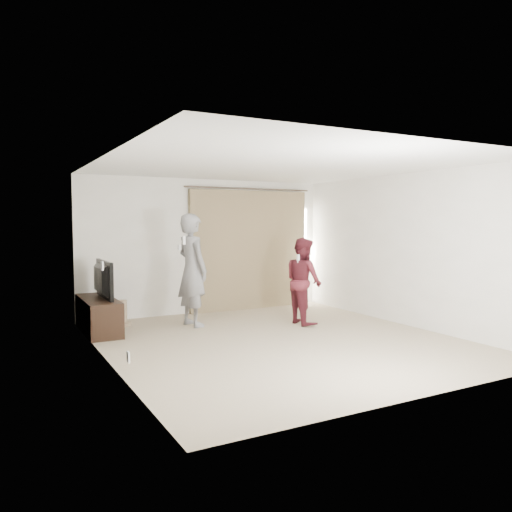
{
  "coord_description": "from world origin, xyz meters",
  "views": [
    {
      "loc": [
        -3.81,
        -6.29,
        1.79
      ],
      "look_at": [
        0.24,
        1.2,
        1.19
      ],
      "focal_mm": 35.0,
      "sensor_mm": 36.0,
      "label": 1
    }
  ],
  "objects_px": {
    "tv_console": "(98,315)",
    "tv": "(98,280)",
    "person_man": "(192,270)",
    "person_woman": "(303,281)"
  },
  "relations": [
    {
      "from": "tv_console",
      "to": "person_woman",
      "type": "distance_m",
      "value": 3.47
    },
    {
      "from": "tv_console",
      "to": "tv",
      "type": "height_order",
      "value": "tv"
    },
    {
      "from": "tv_console",
      "to": "tv",
      "type": "xyz_separation_m",
      "value": [
        0.0,
        0.0,
        0.58
      ]
    },
    {
      "from": "tv",
      "to": "person_woman",
      "type": "distance_m",
      "value": 3.44
    },
    {
      "from": "tv_console",
      "to": "tv",
      "type": "distance_m",
      "value": 0.58
    },
    {
      "from": "tv_console",
      "to": "person_man",
      "type": "xyz_separation_m",
      "value": [
        1.52,
        -0.25,
        0.68
      ]
    },
    {
      "from": "person_man",
      "to": "tv_console",
      "type": "bearing_deg",
      "value": 170.46
    },
    {
      "from": "tv",
      "to": "person_woman",
      "type": "bearing_deg",
      "value": -107.15
    },
    {
      "from": "person_woman",
      "to": "person_man",
      "type": "bearing_deg",
      "value": 157.09
    },
    {
      "from": "person_man",
      "to": "person_woman",
      "type": "height_order",
      "value": "person_man"
    }
  ]
}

